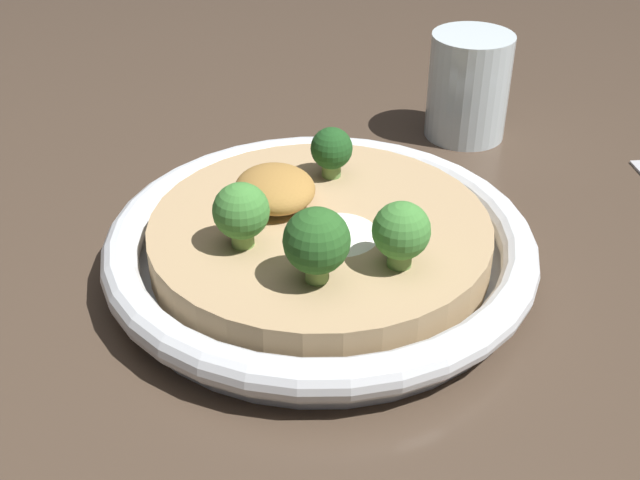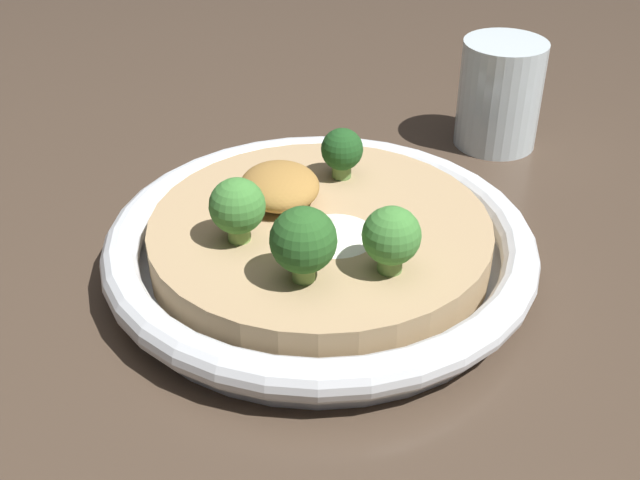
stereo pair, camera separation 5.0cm
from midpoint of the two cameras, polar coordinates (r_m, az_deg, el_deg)
ground_plane at (r=0.51m, az=2.79°, el=-2.20°), size 6.00×6.00×0.00m
risotto_bowl at (r=0.50m, az=2.85°, el=-0.47°), size 0.27×0.27×0.04m
cheese_sprinkle at (r=0.47m, az=4.13°, el=0.76°), size 0.05×0.05×0.01m
crispy_onion_garnish at (r=0.50m, az=-0.08°, el=3.78°), size 0.06×0.05×0.02m
broccoli_back_left at (r=0.42m, az=2.14°, el=-0.22°), size 0.04×0.04×0.04m
broccoli_back at (r=0.46m, az=-2.85°, el=2.23°), size 0.03×0.03×0.04m
broccoli_left at (r=0.44m, az=8.34°, el=0.07°), size 0.03×0.03×0.04m
broccoli_right at (r=0.53m, az=4.28°, el=6.26°), size 0.03×0.03×0.03m
drinking_glass at (r=0.66m, az=14.80°, el=9.94°), size 0.07×0.07×0.09m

